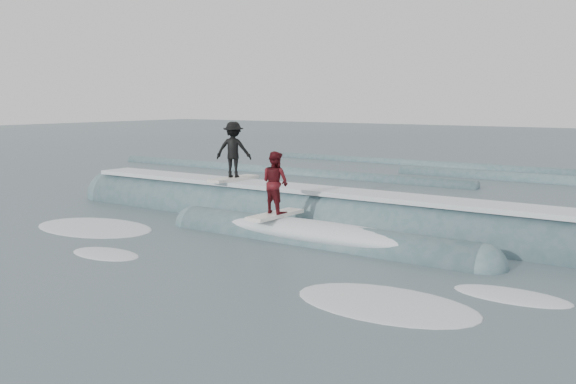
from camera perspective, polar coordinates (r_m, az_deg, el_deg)
The scene contains 6 objects.
ground at distance 17.41m, azimuth -4.54°, elevation -4.50°, with size 160.00×160.00×0.00m, color #3C5057.
breaking_wave at distance 19.54m, azimuth 1.80°, elevation -2.94°, with size 20.23×3.85×2.15m.
surfer_black at distance 21.53m, azimuth -4.86°, elevation 3.61°, with size 1.38×2.02×1.96m.
surfer_red at distance 17.82m, azimuth -1.14°, elevation 0.56°, with size 0.95×2.01×1.83m.
whitewater at distance 16.16m, azimuth -7.93°, elevation -5.56°, with size 15.07×4.00×0.10m.
far_swells at distance 33.01m, azimuth 14.55°, elevation 1.30°, with size 38.55×8.65×0.80m.
Camera 1 is at (10.89, -13.04, 3.83)m, focal length 40.00 mm.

